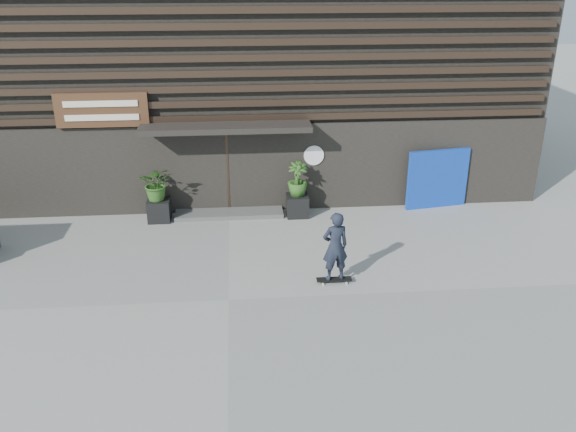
{
  "coord_description": "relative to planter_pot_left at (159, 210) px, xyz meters",
  "views": [
    {
      "loc": [
        0.3,
        -10.97,
        6.57
      ],
      "look_at": [
        1.41,
        1.81,
        1.1
      ],
      "focal_mm": 37.35,
      "sensor_mm": 36.0,
      "label": 1
    }
  ],
  "objects": [
    {
      "name": "planter_pot_left",
      "position": [
        0.0,
        0.0,
        0.0
      ],
      "size": [
        0.6,
        0.6,
        0.6
      ],
      "primitive_type": "cube",
      "color": "black",
      "rests_on": "ground"
    },
    {
      "name": "ground",
      "position": [
        1.9,
        -4.4,
        -0.3
      ],
      "size": [
        80.0,
        80.0,
        0.0
      ],
      "primitive_type": "plane",
      "color": "gray",
      "rests_on": "ground"
    },
    {
      "name": "building",
      "position": [
        1.9,
        5.56,
        3.69
      ],
      "size": [
        18.0,
        11.0,
        8.0
      ],
      "color": "black",
      "rests_on": "ground"
    },
    {
      "name": "bamboo_right",
      "position": [
        3.8,
        0.0,
        0.78
      ],
      "size": [
        0.54,
        0.54,
        0.96
      ],
      "primitive_type": "imported",
      "color": "#2D591E",
      "rests_on": "planter_pot_right"
    },
    {
      "name": "blue_tarp",
      "position": [
        7.85,
        0.3,
        0.56
      ],
      "size": [
        1.82,
        0.42,
        1.71
      ],
      "primitive_type": "cube",
      "rotation": [
        0.0,
        0.0,
        0.17
      ],
      "color": "#0C33A7",
      "rests_on": "ground"
    },
    {
      "name": "bamboo_left",
      "position": [
        0.0,
        0.0,
        0.78
      ],
      "size": [
        0.86,
        0.75,
        0.96
      ],
      "primitive_type": "imported",
      "color": "#2D591E",
      "rests_on": "planter_pot_left"
    },
    {
      "name": "skateboarder",
      "position": [
        4.23,
        -3.86,
        0.58
      ],
      "size": [
        0.78,
        0.48,
        1.68
      ],
      "color": "black",
      "rests_on": "ground"
    },
    {
      "name": "planter_pot_right",
      "position": [
        3.8,
        0.0,
        0.0
      ],
      "size": [
        0.6,
        0.6,
        0.6
      ],
      "primitive_type": "cube",
      "color": "black",
      "rests_on": "ground"
    },
    {
      "name": "entrance_step",
      "position": [
        1.9,
        0.2,
        -0.24
      ],
      "size": [
        3.0,
        0.8,
        0.12
      ],
      "primitive_type": "cube",
      "color": "#484846",
      "rests_on": "ground"
    }
  ]
}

